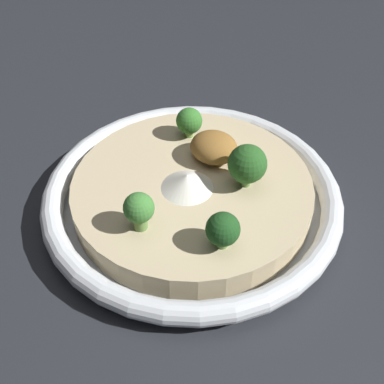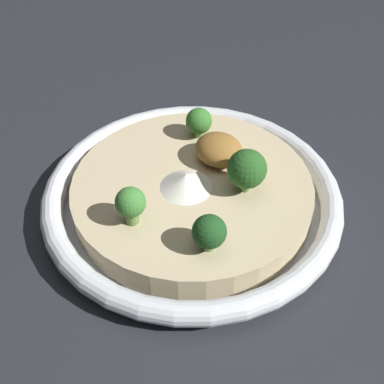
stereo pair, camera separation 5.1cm
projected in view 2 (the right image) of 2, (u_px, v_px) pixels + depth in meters
The scene contains 8 objects.
ground_plane at pixel (192, 207), 0.52m from camera, with size 6.00×6.00×0.00m, color #23262B.
risotto_bowl at pixel (192, 195), 0.51m from camera, with size 0.32×0.32×0.04m.
cheese_sprinkle at pixel (183, 179), 0.49m from camera, with size 0.05×0.05×0.02m.
crispy_onion_garnish at pixel (218, 149), 0.51m from camera, with size 0.05×0.05×0.03m.
broccoli_back_right at pixel (131, 204), 0.44m from camera, with size 0.03×0.03×0.04m.
broccoli_front_right at pixel (199, 121), 0.54m from camera, with size 0.03×0.03×0.04m.
broccoli_back_left at pixel (209, 232), 0.42m from camera, with size 0.03×0.03×0.04m.
broccoli_left at pixel (247, 169), 0.47m from camera, with size 0.04×0.04×0.05m.
Camera 2 is at (-0.23, 0.28, 0.37)m, focal length 45.00 mm.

